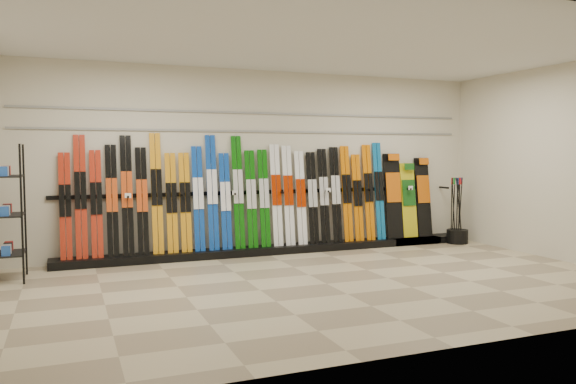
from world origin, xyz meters
name	(u,v)px	position (x,y,z in m)	size (l,w,h in m)	color
floor	(327,284)	(0.00, 0.00, 0.00)	(8.00, 8.00, 0.00)	gray
back_wall	(262,162)	(0.00, 2.50, 1.50)	(8.00, 8.00, 0.00)	beige
right_wall	(567,163)	(4.00, 0.00, 1.50)	(5.00, 5.00, 0.00)	beige
ceiling	(328,42)	(0.00, 0.00, 3.00)	(8.00, 8.00, 0.00)	silver
ski_rack_base	(279,249)	(0.22, 2.28, 0.06)	(8.00, 0.40, 0.12)	black
skis	(238,197)	(-0.47, 2.34, 0.94)	(5.37, 0.27, 1.83)	#B72915
snowboards	(407,197)	(2.75, 2.35, 0.84)	(0.95, 0.23, 1.52)	black
accessory_rack	(6,213)	(-3.75, 1.70, 0.88)	(0.40, 0.60, 1.76)	black
pole_bin	(457,236)	(3.60, 2.00, 0.12)	(0.38, 0.38, 0.25)	black
ski_poles	(457,210)	(3.59, 2.01, 0.61)	(0.27, 0.27, 1.18)	black
slatwall_rail_0	(262,131)	(0.00, 2.48, 2.00)	(7.60, 0.02, 0.03)	gray
slatwall_rail_1	(262,113)	(0.00, 2.48, 2.30)	(7.60, 0.02, 0.03)	gray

